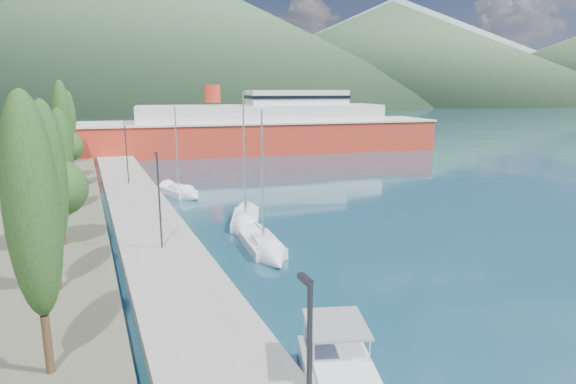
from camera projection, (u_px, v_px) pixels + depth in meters
name	position (u px, v px, depth m)	size (l,w,h in m)	color
ground	(135.00, 129.00, 130.16)	(1400.00, 1400.00, 0.00)	#163E51
quay	(140.00, 208.00, 42.05)	(5.00, 88.00, 0.80)	gray
hills_far	(203.00, 35.00, 615.54)	(1480.00, 900.00, 180.00)	gray
hills_near	(226.00, 39.00, 384.43)	(1010.00, 520.00, 115.00)	#355333
tree_row	(63.00, 146.00, 42.48)	(3.67, 63.88, 10.78)	#47301E
lamp_posts	(158.00, 195.00, 30.28)	(0.15, 45.31, 6.06)	#2D2D33
sailboat_near	(269.00, 253.00, 31.10)	(2.74, 7.24, 10.17)	silver
sailboat_mid	(244.00, 226.00, 37.12)	(4.71, 8.05, 11.27)	silver
sailboat_far	(185.00, 194.00, 48.30)	(4.07, 7.06, 9.89)	silver
ferry	(263.00, 130.00, 82.60)	(61.14, 20.33, 11.92)	red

